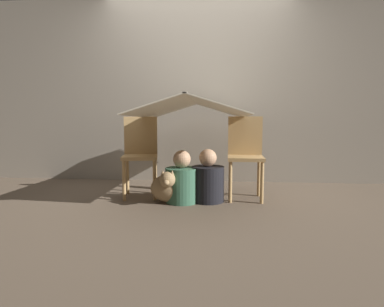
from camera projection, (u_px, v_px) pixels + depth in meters
ground_plane at (190, 204)px, 2.97m from camera, size 8.80×8.80×0.00m
wall_back at (198, 90)px, 4.08m from camera, size 7.00×0.05×2.50m
chair_left at (140, 152)px, 3.28m from camera, size 0.43×0.43×0.87m
chair_right at (245, 153)px, 3.18m from camera, size 0.38×0.38×0.87m
sheet_canopy at (192, 108)px, 3.12m from camera, size 1.13×1.39×0.19m
person_front at (182, 182)px, 3.03m from camera, size 0.34×0.34×0.53m
person_second at (208, 181)px, 3.06m from camera, size 0.33×0.33×0.54m
dog at (170, 187)px, 3.00m from camera, size 0.40×0.38×0.36m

